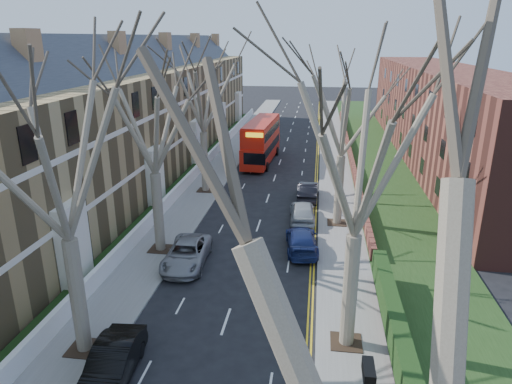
% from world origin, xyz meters
% --- Properties ---
extents(pavement_left, '(3.00, 102.00, 0.12)m').
position_xyz_m(pavement_left, '(-6.00, 39.00, 0.06)').
color(pavement_left, slate).
rests_on(pavement_left, ground).
extents(pavement_right, '(3.00, 102.00, 0.12)m').
position_xyz_m(pavement_right, '(6.00, 39.00, 0.06)').
color(pavement_right, slate).
rests_on(pavement_right, ground).
extents(terrace_left, '(9.70, 78.00, 13.60)m').
position_xyz_m(terrace_left, '(-13.65, 31.00, 5.53)').
color(terrace_left, olive).
rests_on(terrace_left, ground).
extents(flats_right, '(13.97, 54.00, 10.00)m').
position_xyz_m(flats_right, '(17.46, 43.00, 4.98)').
color(flats_right, brown).
rests_on(flats_right, ground).
extents(front_wall_left, '(0.30, 78.00, 1.00)m').
position_xyz_m(front_wall_left, '(-7.65, 31.00, 0.62)').
color(front_wall_left, white).
rests_on(front_wall_left, ground).
extents(grass_verge_right, '(6.00, 102.00, 0.06)m').
position_xyz_m(grass_verge_right, '(10.50, 39.00, 0.15)').
color(grass_verge_right, '#1D3613').
rests_on(grass_verge_right, ground).
extents(tree_left_mid, '(10.50, 10.50, 14.71)m').
position_xyz_m(tree_left_mid, '(-5.70, 6.00, 9.56)').
color(tree_left_mid, '#776955').
rests_on(tree_left_mid, ground).
extents(tree_left_far, '(10.15, 10.15, 14.22)m').
position_xyz_m(tree_left_far, '(-5.70, 16.00, 9.24)').
color(tree_left_far, '#776955').
rests_on(tree_left_far, ground).
extents(tree_left_dist, '(10.50, 10.50, 14.71)m').
position_xyz_m(tree_left_dist, '(-5.70, 28.00, 9.56)').
color(tree_left_dist, '#776955').
rests_on(tree_left_dist, ground).
extents(tree_right_mid, '(10.50, 10.50, 14.71)m').
position_xyz_m(tree_right_mid, '(5.70, 8.00, 9.56)').
color(tree_right_mid, '#776955').
rests_on(tree_right_mid, ground).
extents(tree_right_far, '(10.15, 10.15, 14.22)m').
position_xyz_m(tree_right_far, '(5.70, 22.00, 9.24)').
color(tree_right_far, '#776955').
rests_on(tree_right_far, ground).
extents(double_decker_bus, '(3.20, 10.85, 4.50)m').
position_xyz_m(double_decker_bus, '(-2.07, 38.79, 2.21)').
color(double_decker_bus, '#B6190D').
rests_on(double_decker_bus, ground).
extents(car_left_mid, '(1.94, 4.65, 1.49)m').
position_xyz_m(car_left_mid, '(-3.70, 4.52, 0.75)').
color(car_left_mid, black).
rests_on(car_left_mid, ground).
extents(car_left_far, '(2.58, 5.22, 1.42)m').
position_xyz_m(car_left_far, '(-3.49, 14.44, 0.71)').
color(car_left_far, gray).
rests_on(car_left_far, ground).
extents(car_right_near, '(2.44, 4.97, 1.39)m').
position_xyz_m(car_right_near, '(3.29, 17.34, 0.69)').
color(car_right_near, navy).
rests_on(car_right_near, ground).
extents(car_right_mid, '(2.11, 4.63, 1.54)m').
position_xyz_m(car_right_mid, '(3.14, 22.26, 0.77)').
color(car_right_mid, '#9EA3A7').
rests_on(car_right_mid, ground).
extents(car_right_far, '(1.64, 4.65, 1.53)m').
position_xyz_m(car_right_far, '(3.38, 27.17, 0.76)').
color(car_right_far, black).
rests_on(car_right_far, ground).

